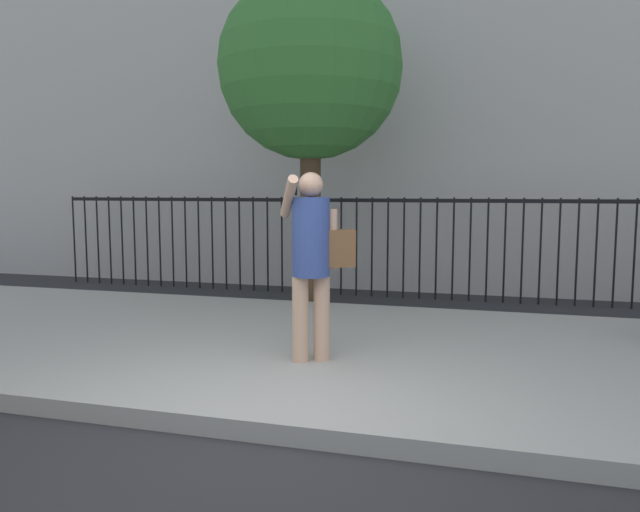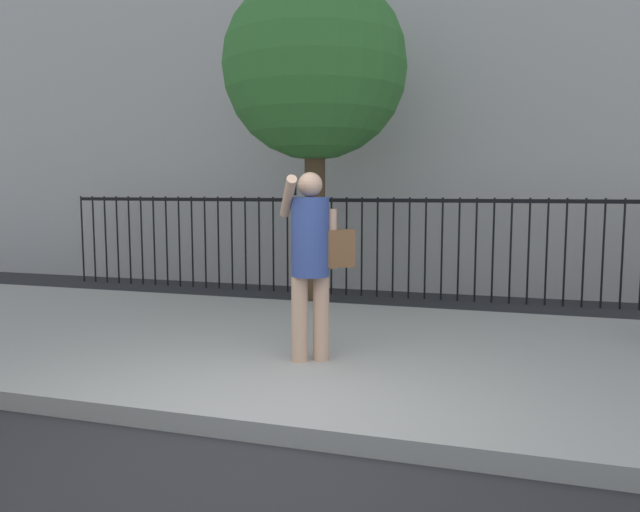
% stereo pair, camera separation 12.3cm
% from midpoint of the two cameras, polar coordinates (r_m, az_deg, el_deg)
% --- Properties ---
extents(ground_plane, '(60.00, 60.00, 0.00)m').
position_cam_midpoint_polar(ground_plane, '(4.37, -5.34, -16.98)').
color(ground_plane, '#28282B').
extents(sidewalk, '(28.00, 4.40, 0.15)m').
position_cam_midpoint_polar(sidewalk, '(6.32, 2.37, -8.87)').
color(sidewalk, '#9E9B93').
rests_on(sidewalk, ground).
extents(iron_fence, '(12.03, 0.04, 1.60)m').
position_cam_midpoint_polar(iron_fence, '(9.76, 7.94, 2.04)').
color(iron_fence, black).
rests_on(iron_fence, ground).
extents(pedestrian_on_phone, '(0.72, 0.60, 1.72)m').
position_cam_midpoint_polar(pedestrian_on_phone, '(5.54, -0.02, 0.35)').
color(pedestrian_on_phone, tan).
rests_on(pedestrian_on_phone, sidewalk).
extents(street_tree_near, '(2.58, 2.58, 4.71)m').
position_cam_midpoint_polar(street_tree_near, '(8.92, -0.08, 17.05)').
color(street_tree_near, '#4C3823').
rests_on(street_tree_near, ground).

